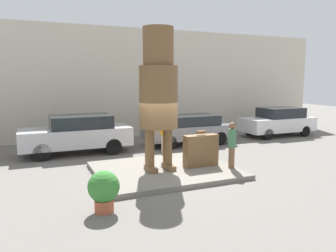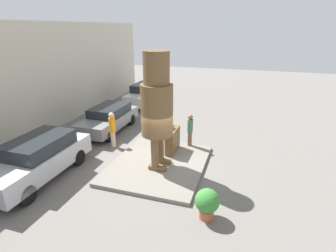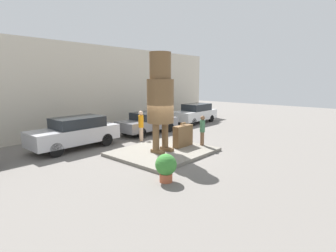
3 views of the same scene
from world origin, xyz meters
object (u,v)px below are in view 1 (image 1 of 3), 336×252
(parked_car_grey, at_px, (189,129))
(planter_pot, at_px, (104,189))
(statue_figure, at_px, (158,88))
(worker_hivis, at_px, (164,131))
(parked_car_white, at_px, (278,121))
(parked_car_silver, at_px, (77,133))
(tourist, at_px, (232,143))
(giant_suitcase, at_px, (201,150))

(parked_car_grey, height_order, planter_pot, parked_car_grey)
(statue_figure, height_order, worker_hivis, statue_figure)
(statue_figure, relative_size, parked_car_white, 1.12)
(parked_car_silver, relative_size, planter_pot, 4.49)
(tourist, bearing_deg, giant_suitcase, 144.09)
(tourist, height_order, planter_pot, tourist)
(statue_figure, xyz_separation_m, worker_hivis, (1.43, 2.95, -1.97))
(giant_suitcase, distance_m, worker_hivis, 3.15)
(worker_hivis, bearing_deg, parked_car_white, 10.77)
(planter_pot, height_order, worker_hivis, worker_hivis)
(tourist, bearing_deg, planter_pot, -160.65)
(giant_suitcase, height_order, parked_car_silver, parked_car_silver)
(tourist, height_order, parked_car_white, tourist)
(parked_car_grey, bearing_deg, statue_figure, 51.82)
(parked_car_white, bearing_deg, statue_figure, 25.64)
(tourist, xyz_separation_m, parked_car_silver, (-4.59, 5.16, -0.15))
(parked_car_grey, xyz_separation_m, worker_hivis, (-1.94, -1.33, 0.22))
(statue_figure, distance_m, parked_car_white, 10.47)
(giant_suitcase, relative_size, parked_car_grey, 0.29)
(parked_car_grey, relative_size, parked_car_white, 1.03)
(planter_pot, bearing_deg, parked_car_grey, 49.49)
(statue_figure, xyz_separation_m, giant_suitcase, (1.56, -0.19, -2.25))
(parked_car_silver, bearing_deg, statue_figure, 116.39)
(parked_car_white, distance_m, worker_hivis, 7.95)
(statue_figure, xyz_separation_m, tourist, (2.45, -0.83, -1.93))
(statue_figure, bearing_deg, giant_suitcase, -6.94)
(statue_figure, height_order, giant_suitcase, statue_figure)
(tourist, relative_size, parked_car_grey, 0.37)
(parked_car_grey, bearing_deg, planter_pot, 49.49)
(parked_car_grey, distance_m, worker_hivis, 2.36)
(parked_car_grey, relative_size, worker_hivis, 2.42)
(giant_suitcase, bearing_deg, statue_figure, 173.06)
(parked_car_grey, bearing_deg, worker_hivis, 34.49)
(parked_car_silver, xyz_separation_m, parked_car_white, (11.39, 0.11, -0.05))
(parked_car_white, bearing_deg, parked_car_silver, 0.55)
(giant_suitcase, bearing_deg, parked_car_white, 31.05)
(giant_suitcase, height_order, parked_car_grey, parked_car_grey)
(tourist, bearing_deg, worker_hivis, 105.10)
(statue_figure, xyz_separation_m, parked_car_silver, (-2.15, 4.33, -2.08))
(tourist, height_order, parked_car_silver, tourist)
(statue_figure, xyz_separation_m, parked_car_grey, (3.37, 4.28, -2.19))
(tourist, relative_size, parked_car_white, 0.38)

